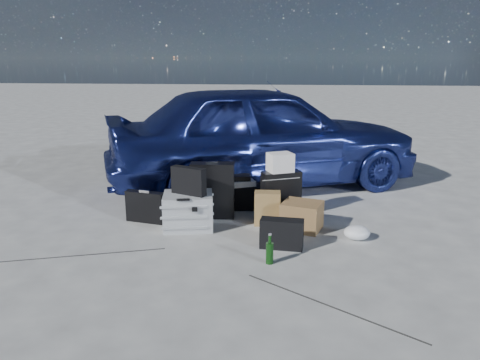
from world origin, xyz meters
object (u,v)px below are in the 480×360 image
object	(u,v)px
suitcase_right	(281,194)
green_bottle	(270,249)
briefcase	(145,207)
cardboard_box	(302,216)
duffel_bag	(238,197)
suitcase_left	(213,190)
car	(263,135)
pelican_case	(188,211)

from	to	relation	value
suitcase_right	green_bottle	xyz separation A→B (m)	(-0.08, -1.35, -0.14)
briefcase	cardboard_box	xyz separation A→B (m)	(1.82, -0.05, -0.03)
duffel_bag	cardboard_box	size ratio (longest dim) A/B	1.45
suitcase_left	cardboard_box	size ratio (longest dim) A/B	1.61
briefcase	suitcase_left	size ratio (longest dim) A/B	0.70
suitcase_left	car	bearing A→B (deg)	66.80
car	briefcase	xyz separation A→B (m)	(-1.27, -1.76, -0.59)
car	suitcase_right	bearing A→B (deg)	168.97
car	pelican_case	bearing A→B (deg)	135.81
duffel_bag	green_bottle	bearing A→B (deg)	-80.86
pelican_case	suitcase_left	world-z (taller)	suitcase_left
briefcase	suitcase_left	distance (m)	0.81
car	briefcase	world-z (taller)	car
green_bottle	suitcase_right	bearing A→B (deg)	86.79
pelican_case	suitcase_left	distance (m)	0.47
cardboard_box	green_bottle	distance (m)	1.01
duffel_bag	green_bottle	xyz separation A→B (m)	(0.48, -1.64, -0.01)
duffel_bag	cardboard_box	bearing A→B (deg)	-47.70
car	green_bottle	world-z (taller)	car
suitcase_right	duffel_bag	bearing A→B (deg)	129.03
suitcase_left	cardboard_box	distance (m)	1.12
duffel_bag	cardboard_box	xyz separation A→B (m)	(0.80, -0.68, 0.01)
suitcase_right	car	bearing A→B (deg)	78.36
suitcase_right	green_bottle	bearing A→B (deg)	-116.97
suitcase_left	suitcase_right	bearing A→B (deg)	2.07
car	duffel_bag	bearing A→B (deg)	144.29
briefcase	suitcase_left	xyz separation A→B (m)	(0.76, 0.25, 0.15)
briefcase	green_bottle	world-z (taller)	briefcase
cardboard_box	pelican_case	bearing A→B (deg)	-176.25
briefcase	cardboard_box	bearing A→B (deg)	10.97
pelican_case	cardboard_box	xyz separation A→B (m)	(1.28, 0.08, -0.04)
briefcase	cardboard_box	distance (m)	1.82
suitcase_right	briefcase	bearing A→B (deg)	168.63
car	pelican_case	distance (m)	2.12
suitcase_left	suitcase_right	xyz separation A→B (m)	(0.82, 0.09, -0.05)
pelican_case	suitcase_left	bearing A→B (deg)	50.30
suitcase_right	duffel_bag	distance (m)	0.64
suitcase_right	cardboard_box	distance (m)	0.48
suitcase_right	green_bottle	world-z (taller)	suitcase_right
duffel_bag	suitcase_right	bearing A→B (deg)	-34.40
pelican_case	duffel_bag	bearing A→B (deg)	47.59
car	duffel_bag	xyz separation A→B (m)	(-0.25, -1.13, -0.62)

